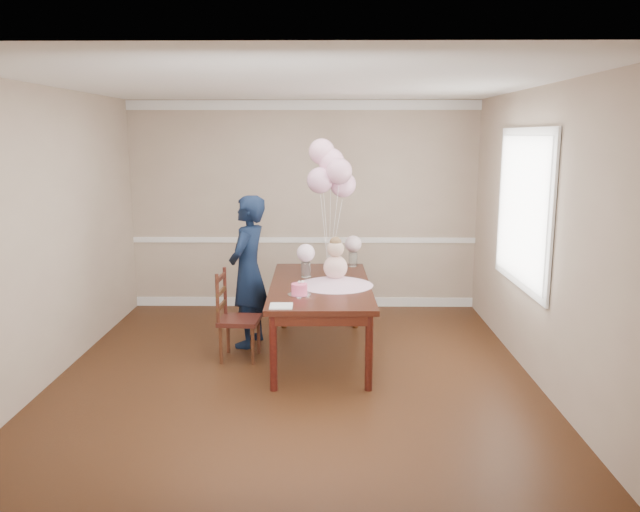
# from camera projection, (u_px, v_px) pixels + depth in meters

# --- Properties ---
(floor) EXTENTS (4.50, 5.00, 0.00)m
(floor) POSITION_uv_depth(u_px,v_px,m) (294.00, 377.00, 5.92)
(floor) COLOR black
(floor) RESTS_ON ground
(ceiling) EXTENTS (4.50, 5.00, 0.02)m
(ceiling) POSITION_uv_depth(u_px,v_px,m) (292.00, 83.00, 5.41)
(ceiling) COLOR white
(ceiling) RESTS_ON wall_back
(wall_back) EXTENTS (4.50, 0.02, 2.70)m
(wall_back) POSITION_uv_depth(u_px,v_px,m) (304.00, 206.00, 8.12)
(wall_back) COLOR tan
(wall_back) RESTS_ON floor
(wall_front) EXTENTS (4.50, 0.02, 2.70)m
(wall_front) POSITION_uv_depth(u_px,v_px,m) (267.00, 314.00, 3.21)
(wall_front) COLOR tan
(wall_front) RESTS_ON floor
(wall_left) EXTENTS (0.02, 5.00, 2.70)m
(wall_left) POSITION_uv_depth(u_px,v_px,m) (47.00, 236.00, 5.69)
(wall_left) COLOR tan
(wall_left) RESTS_ON floor
(wall_right) EXTENTS (0.02, 5.00, 2.70)m
(wall_right) POSITION_uv_depth(u_px,v_px,m) (541.00, 237.00, 5.64)
(wall_right) COLOR tan
(wall_right) RESTS_ON floor
(chair_rail_trim) EXTENTS (4.50, 0.02, 0.07)m
(chair_rail_trim) POSITION_uv_depth(u_px,v_px,m) (304.00, 240.00, 8.20)
(chair_rail_trim) COLOR white
(chair_rail_trim) RESTS_ON wall_back
(crown_molding) EXTENTS (4.50, 0.02, 0.12)m
(crown_molding) POSITION_uv_depth(u_px,v_px,m) (303.00, 105.00, 7.87)
(crown_molding) COLOR white
(crown_molding) RESTS_ON wall_back
(baseboard_trim) EXTENTS (4.50, 0.02, 0.12)m
(baseboard_trim) POSITION_uv_depth(u_px,v_px,m) (304.00, 302.00, 8.36)
(baseboard_trim) COLOR white
(baseboard_trim) RESTS_ON floor
(window_frame) EXTENTS (0.02, 1.66, 1.56)m
(window_frame) POSITION_uv_depth(u_px,v_px,m) (523.00, 209.00, 6.09)
(window_frame) COLOR white
(window_frame) RESTS_ON wall_right
(window_blinds) EXTENTS (0.01, 1.50, 1.40)m
(window_blinds) POSITION_uv_depth(u_px,v_px,m) (521.00, 209.00, 6.09)
(window_blinds) COLOR white
(window_blinds) RESTS_ON wall_right
(dining_table_top) EXTENTS (1.05, 2.05, 0.05)m
(dining_table_top) POSITION_uv_depth(u_px,v_px,m) (320.00, 286.00, 6.39)
(dining_table_top) COLOR black
(dining_table_top) RESTS_ON table_leg_fl
(table_apron) EXTENTS (0.95, 1.95, 0.10)m
(table_apron) POSITION_uv_depth(u_px,v_px,m) (320.00, 293.00, 6.40)
(table_apron) COLOR black
(table_apron) RESTS_ON table_leg_fl
(table_leg_fl) EXTENTS (0.07, 0.07, 0.71)m
(table_leg_fl) POSITION_uv_depth(u_px,v_px,m) (273.00, 353.00, 5.54)
(table_leg_fl) COLOR black
(table_leg_fl) RESTS_ON floor
(table_leg_fr) EXTENTS (0.07, 0.07, 0.71)m
(table_leg_fr) POSITION_uv_depth(u_px,v_px,m) (369.00, 353.00, 5.55)
(table_leg_fr) COLOR black
(table_leg_fr) RESTS_ON floor
(table_leg_bl) EXTENTS (0.07, 0.07, 0.71)m
(table_leg_bl) POSITION_uv_depth(u_px,v_px,m) (284.00, 299.00, 7.37)
(table_leg_bl) COLOR black
(table_leg_bl) RESTS_ON floor
(table_leg_br) EXTENTS (0.07, 0.07, 0.71)m
(table_leg_br) POSITION_uv_depth(u_px,v_px,m) (356.00, 298.00, 7.38)
(table_leg_br) COLOR black
(table_leg_br) RESTS_ON floor
(baby_skirt) EXTENTS (0.79, 0.79, 0.10)m
(baby_skirt) POSITION_uv_depth(u_px,v_px,m) (335.00, 280.00, 6.32)
(baby_skirt) COLOR #DFA4C1
(baby_skirt) RESTS_ON dining_table_top
(baby_torso) EXTENTS (0.24, 0.24, 0.24)m
(baby_torso) POSITION_uv_depth(u_px,v_px,m) (335.00, 267.00, 6.30)
(baby_torso) COLOR pink
(baby_torso) RESTS_ON baby_skirt
(baby_head) EXTENTS (0.17, 0.17, 0.17)m
(baby_head) POSITION_uv_depth(u_px,v_px,m) (335.00, 249.00, 6.26)
(baby_head) COLOR #D2AB91
(baby_head) RESTS_ON baby_torso
(baby_hair) EXTENTS (0.12, 0.12, 0.12)m
(baby_hair) POSITION_uv_depth(u_px,v_px,m) (336.00, 243.00, 6.25)
(baby_hair) COLOR brown
(baby_hair) RESTS_ON baby_head
(cake_platter) EXTENTS (0.23, 0.23, 0.01)m
(cake_platter) POSITION_uv_depth(u_px,v_px,m) (299.00, 295.00, 5.93)
(cake_platter) COLOR silver
(cake_platter) RESTS_ON dining_table_top
(birthday_cake) EXTENTS (0.16, 0.16, 0.10)m
(birthday_cake) POSITION_uv_depth(u_px,v_px,m) (299.00, 289.00, 5.92)
(birthday_cake) COLOR #F94E81
(birthday_cake) RESTS_ON cake_platter
(cake_flower_a) EXTENTS (0.03, 0.03, 0.03)m
(cake_flower_a) POSITION_uv_depth(u_px,v_px,m) (299.00, 282.00, 5.91)
(cake_flower_a) COLOR silver
(cake_flower_a) RESTS_ON birthday_cake
(cake_flower_b) EXTENTS (0.03, 0.03, 0.03)m
(cake_flower_b) POSITION_uv_depth(u_px,v_px,m) (303.00, 282.00, 5.93)
(cake_flower_b) COLOR silver
(cake_flower_b) RESTS_ON birthday_cake
(rose_vase_near) EXTENTS (0.10, 0.10, 0.16)m
(rose_vase_near) POSITION_uv_depth(u_px,v_px,m) (306.00, 270.00, 6.66)
(rose_vase_near) COLOR silver
(rose_vase_near) RESTS_ON dining_table_top
(roses_near) EXTENTS (0.19, 0.19, 0.19)m
(roses_near) POSITION_uv_depth(u_px,v_px,m) (306.00, 253.00, 6.63)
(roses_near) COLOR white
(roses_near) RESTS_ON rose_vase_near
(rose_vase_far) EXTENTS (0.10, 0.10, 0.16)m
(rose_vase_far) POSITION_uv_depth(u_px,v_px,m) (353.00, 259.00, 7.22)
(rose_vase_far) COLOR silver
(rose_vase_far) RESTS_ON dining_table_top
(roses_far) EXTENTS (0.19, 0.19, 0.19)m
(roses_far) POSITION_uv_depth(u_px,v_px,m) (353.00, 244.00, 7.18)
(roses_far) COLOR beige
(roses_far) RESTS_ON rose_vase_far
(napkin) EXTENTS (0.21, 0.21, 0.01)m
(napkin) POSITION_uv_depth(u_px,v_px,m) (281.00, 306.00, 5.53)
(napkin) COLOR silver
(napkin) RESTS_ON dining_table_top
(balloon_weight) EXTENTS (0.04, 0.04, 0.02)m
(balloon_weight) POSITION_uv_depth(u_px,v_px,m) (329.00, 271.00, 6.93)
(balloon_weight) COLOR silver
(balloon_weight) RESTS_ON dining_table_top
(balloon_a) EXTENTS (0.28, 0.28, 0.28)m
(balloon_a) POSITION_uv_depth(u_px,v_px,m) (320.00, 180.00, 6.74)
(balloon_a) COLOR #EAA6C6
(balloon_a) RESTS_ON balloon_ribbon_a
(balloon_b) EXTENTS (0.28, 0.28, 0.28)m
(balloon_b) POSITION_uv_depth(u_px,v_px,m) (339.00, 171.00, 6.67)
(balloon_b) COLOR #E5A2BC
(balloon_b) RESTS_ON balloon_ribbon_b
(balloon_c) EXTENTS (0.28, 0.28, 0.28)m
(balloon_c) POSITION_uv_depth(u_px,v_px,m) (331.00, 161.00, 6.80)
(balloon_c) COLOR #FFB4D1
(balloon_c) RESTS_ON balloon_ribbon_c
(balloon_d) EXTENTS (0.28, 0.28, 0.28)m
(balloon_d) POSITION_uv_depth(u_px,v_px,m) (322.00, 152.00, 6.80)
(balloon_d) COLOR #FFB4CE
(balloon_d) RESTS_ON balloon_ribbon_d
(balloon_e) EXTENTS (0.28, 0.28, 0.28)m
(balloon_e) POSITION_uv_depth(u_px,v_px,m) (343.00, 185.00, 6.83)
(balloon_e) COLOR #FFB4D9
(balloon_e) RESTS_ON balloon_ribbon_e
(balloon_ribbon_a) EXTENTS (0.09, 0.01, 0.85)m
(balloon_ribbon_a) POSITION_uv_depth(u_px,v_px,m) (325.00, 233.00, 6.85)
(balloon_ribbon_a) COLOR white
(balloon_ribbon_a) RESTS_ON balloon_weight
(balloon_ribbon_b) EXTENTS (0.10, 0.05, 0.95)m
(balloon_ribbon_b) POSITION_uv_depth(u_px,v_px,m) (334.00, 229.00, 6.81)
(balloon_ribbon_b) COLOR white
(balloon_ribbon_b) RESTS_ON balloon_weight
(balloon_ribbon_c) EXTENTS (0.02, 0.10, 1.05)m
(balloon_ribbon_c) POSITION_uv_depth(u_px,v_px,m) (330.00, 223.00, 6.88)
(balloon_ribbon_c) COLOR silver
(balloon_ribbon_c) RESTS_ON balloon_weight
(balloon_ribbon_d) EXTENTS (0.09, 0.10, 1.15)m
(balloon_ribbon_d) POSITION_uv_depth(u_px,v_px,m) (325.00, 219.00, 6.88)
(balloon_ribbon_d) COLOR white
(balloon_ribbon_d) RESTS_ON balloon_weight
(balloon_ribbon_e) EXTENTS (0.14, 0.08, 0.79)m
(balloon_ribbon_e) POSITION_uv_depth(u_px,v_px,m) (336.00, 235.00, 6.89)
(balloon_ribbon_e) COLOR white
(balloon_ribbon_e) RESTS_ON balloon_weight
(dining_chair_seat) EXTENTS (0.42, 0.42, 0.05)m
(dining_chair_seat) POSITION_uv_depth(u_px,v_px,m) (240.00, 320.00, 6.34)
(dining_chair_seat) COLOR black
(dining_chair_seat) RESTS_ON chair_leg_fl
(chair_leg_fl) EXTENTS (0.04, 0.04, 0.39)m
(chair_leg_fl) POSITION_uv_depth(u_px,v_px,m) (221.00, 345.00, 6.23)
(chair_leg_fl) COLOR #3B1C10
(chair_leg_fl) RESTS_ON floor
(chair_leg_fr) EXTENTS (0.04, 0.04, 0.39)m
(chair_leg_fr) POSITION_uv_depth(u_px,v_px,m) (253.00, 346.00, 6.20)
(chair_leg_fr) COLOR #361A0E
(chair_leg_fr) RESTS_ON floor
(chair_leg_bl) EXTENTS (0.04, 0.04, 0.39)m
(chair_leg_bl) POSITION_uv_depth(u_px,v_px,m) (228.00, 335.00, 6.55)
(chair_leg_bl) COLOR #3E1B10
(chair_leg_bl) RESTS_ON floor
(chair_leg_br) EXTENTS (0.04, 0.04, 0.39)m
(chair_leg_br) POSITION_uv_depth(u_px,v_px,m) (259.00, 336.00, 6.52)
(chair_leg_br) COLOR #36170E
(chair_leg_br) RESTS_ON floor
(chair_back_post_l) EXTENTS (0.04, 0.04, 0.51)m
(chair_back_post_l) POSITION_uv_depth(u_px,v_px,m) (217.00, 299.00, 6.14)
(chair_back_post_l) COLOR #3B1910
(chair_back_post_l) RESTS_ON dining_chair_seat
(chair_back_post_r) EXTENTS (0.04, 0.04, 0.51)m
(chair_back_post_r) POSITION_uv_depth(u_px,v_px,m) (225.00, 291.00, 6.46)
(chair_back_post_r) COLOR #37130F
(chair_back_post_r) RESTS_ON dining_chair_seat
(chair_slat_low) EXTENTS (0.05, 0.36, 0.05)m
(chair_slat_low) POSITION_uv_depth(u_px,v_px,m) (222.00, 305.00, 6.32)
(chair_slat_low) COLOR #391F0F
(chair_slat_low) RESTS_ON dining_chair_seat
(chair_slat_mid) EXTENTS (0.05, 0.36, 0.05)m
(chair_slat_mid) POSITION_uv_depth(u_px,v_px,m) (221.00, 291.00, 6.29)
(chair_slat_mid) COLOR #3E2211
(chair_slat_mid) RESTS_ON dining_chair_seat
(chair_slat_top) EXTENTS (0.05, 0.36, 0.05)m
(chair_slat_top) POSITION_uv_depth(u_px,v_px,m) (221.00, 278.00, 6.27)
(chair_slat_top) COLOR #32150D
(chair_slat_top) RESTS_ON dining_chair_seat
(woman) EXTENTS (0.55, 0.68, 1.64)m
(woman) POSITION_uv_depth(u_px,v_px,m) (248.00, 271.00, 6.69)
(woman) COLOR black
(woman) RESTS_ON floor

